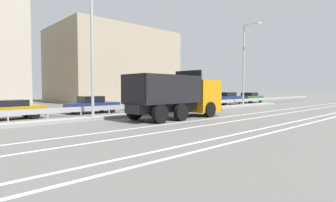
{
  "coord_description": "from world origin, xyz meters",
  "views": [
    {
      "loc": [
        -13.61,
        -13.47,
        1.94
      ],
      "look_at": [
        -0.8,
        0.26,
        1.07
      ],
      "focal_mm": 28.0,
      "sensor_mm": 36.0,
      "label": 1
    }
  ],
  "objects_px": {
    "parked_car_3": "(10,109)",
    "parked_car_5": "(148,102)",
    "parked_car_6": "(192,100)",
    "dump_truck": "(185,99)",
    "parked_car_4": "(92,104)",
    "parked_car_7": "(226,98)",
    "parked_car_8": "(250,97)",
    "street_lamp_1": "(93,43)",
    "street_lamp_2": "(245,61)",
    "median_road_sign": "(181,98)"
  },
  "relations": [
    {
      "from": "parked_car_4",
      "to": "street_lamp_2",
      "type": "bearing_deg",
      "value": 77.82
    },
    {
      "from": "parked_car_8",
      "to": "parked_car_4",
      "type": "bearing_deg",
      "value": -92.33
    },
    {
      "from": "street_lamp_1",
      "to": "parked_car_3",
      "type": "distance_m",
      "value": 6.79
    },
    {
      "from": "street_lamp_1",
      "to": "parked_car_3",
      "type": "bearing_deg",
      "value": 134.35
    },
    {
      "from": "street_lamp_2",
      "to": "parked_car_3",
      "type": "height_order",
      "value": "street_lamp_2"
    },
    {
      "from": "street_lamp_1",
      "to": "parked_car_3",
      "type": "xyz_separation_m",
      "value": [
        -3.79,
        3.88,
        -4.09
      ]
    },
    {
      "from": "parked_car_5",
      "to": "street_lamp_1",
      "type": "bearing_deg",
      "value": 119.31
    },
    {
      "from": "parked_car_3",
      "to": "parked_car_4",
      "type": "relative_size",
      "value": 1.0
    },
    {
      "from": "parked_car_5",
      "to": "parked_car_7",
      "type": "xyz_separation_m",
      "value": [
        11.93,
        -0.54,
        0.09
      ]
    },
    {
      "from": "dump_truck",
      "to": "parked_car_5",
      "type": "xyz_separation_m",
      "value": [
        2.44,
        7.13,
        -0.6
      ]
    },
    {
      "from": "street_lamp_1",
      "to": "street_lamp_2",
      "type": "relative_size",
      "value": 0.94
    },
    {
      "from": "parked_car_6",
      "to": "parked_car_5",
      "type": "bearing_deg",
      "value": 90.04
    },
    {
      "from": "median_road_sign",
      "to": "dump_truck",
      "type": "bearing_deg",
      "value": -131.66
    },
    {
      "from": "street_lamp_2",
      "to": "parked_car_8",
      "type": "relative_size",
      "value": 2.0
    },
    {
      "from": "parked_car_3",
      "to": "parked_car_6",
      "type": "height_order",
      "value": "parked_car_6"
    },
    {
      "from": "parked_car_4",
      "to": "parked_car_6",
      "type": "distance_m",
      "value": 11.98
    },
    {
      "from": "parked_car_3",
      "to": "parked_car_5",
      "type": "xyz_separation_m",
      "value": [
        11.58,
        0.5,
        0.02
      ]
    },
    {
      "from": "street_lamp_1",
      "to": "parked_car_5",
      "type": "distance_m",
      "value": 9.82
    },
    {
      "from": "dump_truck",
      "to": "street_lamp_1",
      "type": "bearing_deg",
      "value": -118.93
    },
    {
      "from": "median_road_sign",
      "to": "parked_car_6",
      "type": "relative_size",
      "value": 0.46
    },
    {
      "from": "parked_car_3",
      "to": "dump_truck",
      "type": "bearing_deg",
      "value": -129.64
    },
    {
      "from": "median_road_sign",
      "to": "parked_car_3",
      "type": "relative_size",
      "value": 0.54
    },
    {
      "from": "street_lamp_1",
      "to": "parked_car_8",
      "type": "bearing_deg",
      "value": 8.72
    },
    {
      "from": "parked_car_7",
      "to": "parked_car_3",
      "type": "bearing_deg",
      "value": 90.82
    },
    {
      "from": "median_road_sign",
      "to": "street_lamp_1",
      "type": "height_order",
      "value": "street_lamp_1"
    },
    {
      "from": "parked_car_6",
      "to": "parked_car_8",
      "type": "distance_m",
      "value": 11.61
    },
    {
      "from": "street_lamp_1",
      "to": "parked_car_4",
      "type": "xyz_separation_m",
      "value": [
        2.1,
        4.45,
        -4.05
      ]
    },
    {
      "from": "dump_truck",
      "to": "median_road_sign",
      "type": "distance_m",
      "value": 3.98
    },
    {
      "from": "parked_car_8",
      "to": "street_lamp_2",
      "type": "bearing_deg",
      "value": -65.31
    },
    {
      "from": "dump_truck",
      "to": "parked_car_4",
      "type": "height_order",
      "value": "dump_truck"
    },
    {
      "from": "parked_car_5",
      "to": "parked_car_4",
      "type": "bearing_deg",
      "value": 89.21
    },
    {
      "from": "parked_car_5",
      "to": "parked_car_7",
      "type": "bearing_deg",
      "value": -92.61
    },
    {
      "from": "parked_car_6",
      "to": "dump_truck",
      "type": "bearing_deg",
      "value": 128.78
    },
    {
      "from": "median_road_sign",
      "to": "parked_car_3",
      "type": "bearing_deg",
      "value": 162.74
    },
    {
      "from": "parked_car_4",
      "to": "parked_car_6",
      "type": "relative_size",
      "value": 0.86
    },
    {
      "from": "street_lamp_1",
      "to": "parked_car_5",
      "type": "xyz_separation_m",
      "value": [
        7.79,
        4.38,
        -4.06
      ]
    },
    {
      "from": "parked_car_7",
      "to": "parked_car_8",
      "type": "bearing_deg",
      "value": -88.06
    },
    {
      "from": "dump_truck",
      "to": "median_road_sign",
      "type": "bearing_deg",
      "value": 136.63
    },
    {
      "from": "parked_car_4",
      "to": "street_lamp_1",
      "type": "bearing_deg",
      "value": -22.03
    },
    {
      "from": "median_road_sign",
      "to": "parked_car_4",
      "type": "distance_m",
      "value": 7.28
    },
    {
      "from": "parked_car_4",
      "to": "parked_car_6",
      "type": "height_order",
      "value": "parked_car_6"
    },
    {
      "from": "parked_car_3",
      "to": "parked_car_4",
      "type": "height_order",
      "value": "parked_car_4"
    },
    {
      "from": "street_lamp_2",
      "to": "parked_car_6",
      "type": "bearing_deg",
      "value": 130.63
    },
    {
      "from": "parked_car_5",
      "to": "parked_car_7",
      "type": "distance_m",
      "value": 11.94
    },
    {
      "from": "parked_car_3",
      "to": "parked_car_5",
      "type": "height_order",
      "value": "parked_car_5"
    },
    {
      "from": "median_road_sign",
      "to": "parked_car_4",
      "type": "relative_size",
      "value": 0.54
    },
    {
      "from": "parked_car_3",
      "to": "parked_car_5",
      "type": "distance_m",
      "value": 11.59
    },
    {
      "from": "dump_truck",
      "to": "parked_car_6",
      "type": "distance_m",
      "value": 11.35
    },
    {
      "from": "parked_car_4",
      "to": "parked_car_7",
      "type": "distance_m",
      "value": 17.64
    },
    {
      "from": "parked_car_5",
      "to": "parked_car_6",
      "type": "distance_m",
      "value": 6.29
    }
  ]
}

